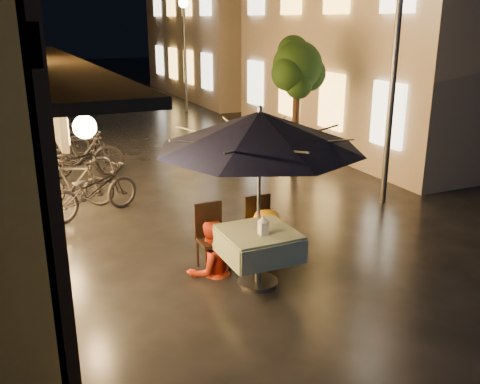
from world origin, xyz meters
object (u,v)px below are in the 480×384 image
patio_umbrella (260,130)px  person_orange (210,223)px  bicycle_0 (92,190)px  cafe_table (258,244)px  streetlamp_near (395,52)px  table_lantern (263,225)px  person_yellow (267,211)px

patio_umbrella → person_orange: size_ratio=1.77×
person_orange → bicycle_0: size_ratio=0.82×
cafe_table → bicycle_0: 3.99m
person_orange → cafe_table: bearing=122.1°
streetlamp_near → patio_umbrella: streetlamp_near is taller
table_lantern → bicycle_0: table_lantern is taller
patio_umbrella → table_lantern: (-0.00, -0.14, -1.23)m
cafe_table → bicycle_0: bearing=113.5°
streetlamp_near → cafe_table: size_ratio=4.27×
streetlamp_near → person_orange: bearing=-160.8°
cafe_table → person_yellow: (0.43, 0.59, 0.21)m
streetlamp_near → person_yellow: (-3.37, -1.47, -2.12)m
person_orange → patio_umbrella: bearing=122.1°
patio_umbrella → table_lantern: bearing=-90.0°
table_lantern → person_yellow: person_yellow is taller
patio_umbrella → bicycle_0: size_ratio=1.46×
patio_umbrella → bicycle_0: bearing=113.5°
person_orange → person_yellow: person_yellow is taller
person_yellow → person_orange: bearing=21.0°
table_lantern → person_yellow: bearing=59.5°
patio_umbrella → person_yellow: (0.43, 0.59, -1.35)m
person_orange → person_yellow: (0.90, 0.02, 0.03)m
cafe_table → bicycle_0: (-1.59, 3.66, -0.10)m
person_yellow → bicycle_0: person_yellow is taller
patio_umbrella → person_orange: patio_umbrella is taller
person_yellow → cafe_table: bearing=73.9°
streetlamp_near → cafe_table: bearing=-151.6°
person_yellow → patio_umbrella: bearing=73.9°
streetlamp_near → table_lantern: streetlamp_near is taller
cafe_table → table_lantern: table_lantern is taller
person_yellow → streetlamp_near: bearing=-136.5°
streetlamp_near → person_yellow: streetlamp_near is taller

